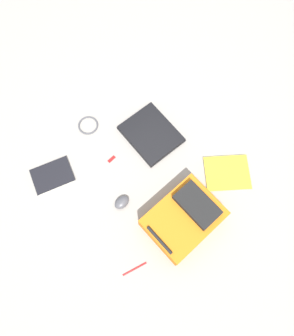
% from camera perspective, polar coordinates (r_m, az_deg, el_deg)
% --- Properties ---
extents(ground_plane, '(3.93, 3.93, 0.00)m').
position_cam_1_polar(ground_plane, '(1.83, 0.02, 0.21)').
color(ground_plane, gray).
extents(backpack, '(0.31, 0.40, 0.18)m').
position_cam_1_polar(backpack, '(1.69, 6.85, -9.11)').
color(backpack, orange).
rests_on(backpack, ground_plane).
extents(laptop, '(0.33, 0.27, 0.03)m').
position_cam_1_polar(laptop, '(1.90, 0.75, 6.28)').
color(laptop, black).
rests_on(laptop, ground_plane).
extents(book_comic, '(0.32, 0.33, 0.02)m').
position_cam_1_polar(book_comic, '(1.87, 14.49, -0.92)').
color(book_comic, silver).
rests_on(book_comic, ground_plane).
extents(book_red, '(0.22, 0.26, 0.02)m').
position_cam_1_polar(book_red, '(1.89, -16.96, -1.34)').
color(book_red, silver).
rests_on(book_red, ground_plane).
extents(book_manual, '(0.27, 0.23, 0.02)m').
position_cam_1_polar(book_manual, '(2.08, -1.67, 15.29)').
color(book_manual, silver).
rests_on(book_manual, ground_plane).
extents(computer_mouse, '(0.07, 0.09, 0.04)m').
position_cam_1_polar(computer_mouse, '(1.76, -4.64, -6.31)').
color(computer_mouse, '#4C4C51').
rests_on(computer_mouse, ground_plane).
extents(cable_coil, '(0.12, 0.12, 0.01)m').
position_cam_1_polar(cable_coil, '(1.97, -10.75, 7.71)').
color(cable_coil, '#4C4C51').
rests_on(cable_coil, ground_plane).
extents(pen_black, '(0.04, 0.14, 0.01)m').
position_cam_1_polar(pen_black, '(1.73, -2.28, -18.01)').
color(pen_black, red).
rests_on(pen_black, ground_plane).
extents(usb_stick, '(0.02, 0.05, 0.01)m').
position_cam_1_polar(usb_stick, '(1.86, -6.53, 1.65)').
color(usb_stick, '#B21919').
rests_on(usb_stick, ground_plane).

